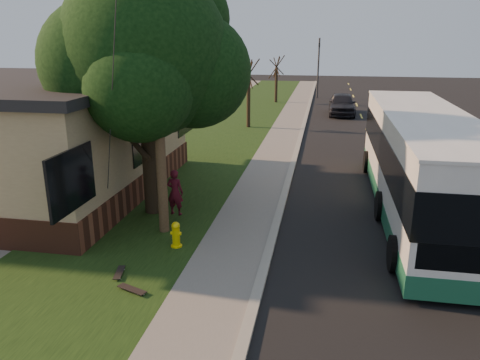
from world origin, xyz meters
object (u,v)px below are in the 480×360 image
Objects in this scene: bare_tree_near at (249,94)px; transit_bus at (421,160)px; skateboard_main at (119,273)px; distant_car at (342,104)px; leafy_tree at (147,55)px; traffic_signal at (318,64)px; bare_tree_far at (276,80)px; dumpster at (98,169)px; utility_pole at (156,78)px; skateboarder at (175,192)px; skateboard_spare at (132,289)px; fire_hydrant at (176,234)px.

transit_bus is (8.05, -13.71, -0.36)m from bare_tree_near.
skateboard_main is 0.15× the size of distant_car.
bare_tree_near is 0.35× the size of transit_bus.
distant_car is (6.07, 26.29, 0.69)m from skateboard_main.
leafy_tree is 1.42× the size of traffic_signal.
leafy_tree is 15.66m from bare_tree_near.
bare_tree_far is 26.80m from transit_bus.
bare_tree_far is 5.44m from traffic_signal.
leafy_tree is 6.05m from dumpster.
skateboard_main is at bearing -94.08° from utility_pole.
traffic_signal is at bearing 83.42° from utility_pole.
leafy_tree is 6.77m from skateboard_main.
utility_pole is 0.73× the size of transit_bus.
dumpster is 21.87m from distant_car.
skateboarder is 0.33× the size of distant_car.
skateboard_spare is (0.13, -32.52, -1.88)m from bare_tree_far.
skateboard_main is at bearing -142.90° from transit_bus.
skateboard_main is (-0.20, -2.80, -4.51)m from utility_pole.
transit_bus is at bearing -158.91° from skateboarder.
fire_hydrant is at bearing -59.33° from leafy_tree.
dumpster is (-3.26, 2.38, -4.51)m from leafy_tree.
utility_pole is 7.01m from dumpster.
traffic_signal is at bearing 102.26° from distant_car.
traffic_signal is at bearing 74.69° from dumpster.
skateboard_main is at bearing 131.81° from skateboard_spare.
leafy_tree reaches higher than dumpster.
bare_tree_far is 0.32× the size of transit_bus.
skateboard_main is (-0.51, -31.81, -1.88)m from bare_tree_far.
traffic_signal reaches higher than skateboard_main.
traffic_signal reaches higher than bare_tree_far.
bare_tree_near reaches higher than skateboarder.
utility_pole is 12.46× the size of skateboard_main.
leafy_tree is 10.71× the size of skateboard_main.
traffic_signal reaches higher than bare_tree_near.
leafy_tree reaches higher than bare_tree_far.
leafy_tree is 7.33m from skateboard_spare.
utility_pole is 11.48× the size of skateboard_spare.
bare_tree_far is 0.73× the size of traffic_signal.
bare_tree_far is (0.31, 29.01, -2.63)m from utility_pole.
utility_pole reaches higher than bare_tree_far.
fire_hydrant is 1.02× the size of skateboard_main.
transit_bus is 2.62× the size of distant_car.
utility_pole is at bearing 100.29° from skateboarder.
skateboarder is at bearing -89.53° from bare_tree_near.
leafy_tree is at bearing -11.71° from skateboarder.
bare_tree_far reaches higher than skateboarder.
utility_pole reaches higher than fire_hydrant.
dumpster is (-3.93, -12.97, -1.49)m from bare_tree_near.
bare_tree_near is 5.91× the size of skateboard_main.
leafy_tree is at bearing 104.10° from skateboard_spare.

